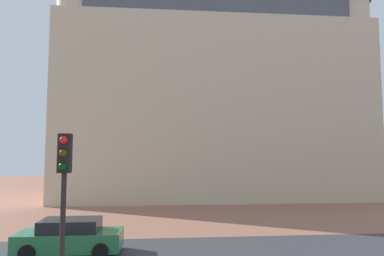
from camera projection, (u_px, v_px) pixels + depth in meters
The scene contains 3 objects.
landmark_building at pixel (210, 98), 35.41m from camera, with size 29.79×12.93×36.48m.
car_green at pixel (70, 237), 14.14m from camera, with size 4.28×1.99×1.46m.
traffic_light_pole at pixel (63, 195), 7.61m from camera, with size 0.28×0.34×4.64m.
Camera 1 is at (-1.24, -4.02, 4.12)m, focal length 31.31 mm.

